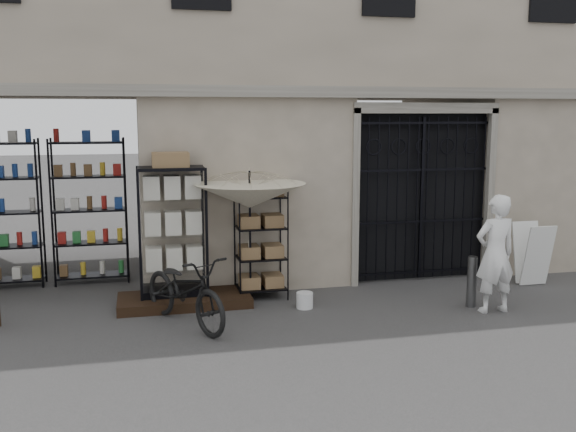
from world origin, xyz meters
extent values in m
plane|color=black|center=(0.00, 0.00, 0.00)|extent=(80.00, 80.00, 0.00)
cube|color=tan|center=(0.00, 4.00, 4.50)|extent=(14.00, 4.00, 9.00)
cube|color=black|center=(-4.50, 2.80, 1.50)|extent=(3.00, 1.70, 3.00)
cube|color=black|center=(-4.55, 3.30, 1.25)|extent=(2.70, 0.50, 2.50)
cube|color=black|center=(1.75, 2.28, 1.50)|extent=(2.50, 0.06, 3.00)
cube|color=black|center=(1.75, 2.12, 1.45)|extent=(0.05, 0.05, 2.80)
cube|color=black|center=(-2.40, 1.55, 0.07)|extent=(2.00, 0.90, 0.15)
cube|color=black|center=(-2.54, 1.72, 0.20)|extent=(1.04, 0.70, 0.11)
cube|color=silver|center=(-2.58, 1.41, 1.13)|extent=(0.91, 0.11, 1.83)
cube|color=silver|center=(-2.54, 1.72, 1.02)|extent=(0.87, 0.52, 1.53)
cube|color=olive|center=(-2.54, 1.72, 2.17)|extent=(0.59, 0.47, 0.22)
cube|color=black|center=(-1.17, 1.70, 0.86)|extent=(0.87, 0.72, 1.73)
cube|color=olive|center=(-1.17, 1.70, 0.81)|extent=(0.74, 0.59, 1.30)
cylinder|color=black|center=(-1.37, 1.53, 1.02)|extent=(0.03, 0.03, 2.05)
imported|color=beige|center=(-1.37, 1.53, 1.77)|extent=(1.56, 1.59, 1.38)
cylinder|color=silver|center=(-0.64, 0.98, 0.12)|extent=(0.26, 0.26, 0.24)
imported|color=black|center=(-2.45, 0.58, 0.00)|extent=(1.06, 1.21, 1.93)
cylinder|color=#4C4C4D|center=(1.84, 0.46, 0.39)|extent=(0.17, 0.17, 0.78)
imported|color=silver|center=(2.03, 0.16, 0.00)|extent=(0.74, 1.79, 0.42)
cube|color=silver|center=(3.49, 1.22, 0.54)|extent=(0.50, 0.25, 1.05)
cube|color=silver|center=(3.49, 1.55, 0.54)|extent=(0.50, 0.25, 1.05)
camera|label=1|loc=(-3.03, -8.07, 2.91)|focal=40.00mm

